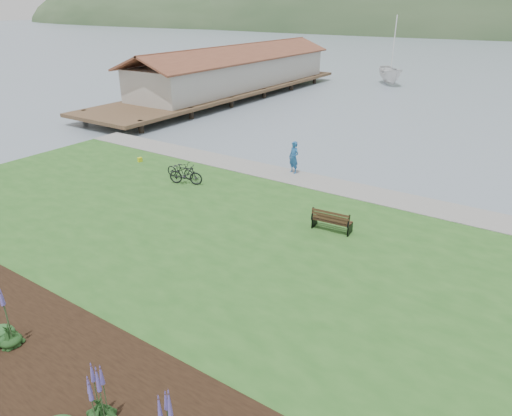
{
  "coord_description": "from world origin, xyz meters",
  "views": [
    {
      "loc": [
        10.93,
        -14.5,
        9.36
      ],
      "look_at": [
        0.89,
        0.47,
        1.3
      ],
      "focal_mm": 32.0,
      "sensor_mm": 36.0,
      "label": 1
    }
  ],
  "objects_px": {
    "park_bench": "(331,220)",
    "sailboat": "(389,84)",
    "person": "(294,155)",
    "bicycle_a": "(180,170)"
  },
  "relations": [
    {
      "from": "bicycle_a",
      "to": "park_bench",
      "type": "bearing_deg",
      "value": -101.77
    },
    {
      "from": "park_bench",
      "to": "person",
      "type": "distance_m",
      "value": 7.53
    },
    {
      "from": "person",
      "to": "bicycle_a",
      "type": "distance_m",
      "value": 6.51
    },
    {
      "from": "park_bench",
      "to": "bicycle_a",
      "type": "xyz_separation_m",
      "value": [
        -9.93,
        1.35,
        -0.04
      ]
    },
    {
      "from": "park_bench",
      "to": "person",
      "type": "xyz_separation_m",
      "value": [
        -5.02,
        5.58,
        0.59
      ]
    },
    {
      "from": "park_bench",
      "to": "bicycle_a",
      "type": "height_order",
      "value": "park_bench"
    },
    {
      "from": "park_bench",
      "to": "sailboat",
      "type": "relative_size",
      "value": 0.07
    },
    {
      "from": "sailboat",
      "to": "park_bench",
      "type": "bearing_deg",
      "value": -109.13
    },
    {
      "from": "person",
      "to": "sailboat",
      "type": "bearing_deg",
      "value": 118.29
    },
    {
      "from": "bicycle_a",
      "to": "sailboat",
      "type": "height_order",
      "value": "sailboat"
    }
  ]
}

